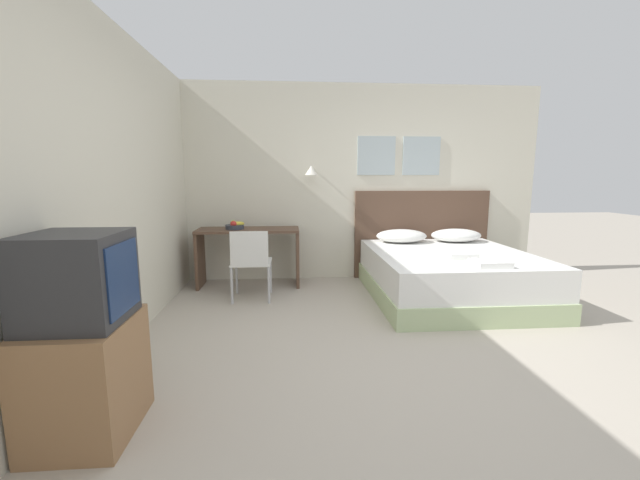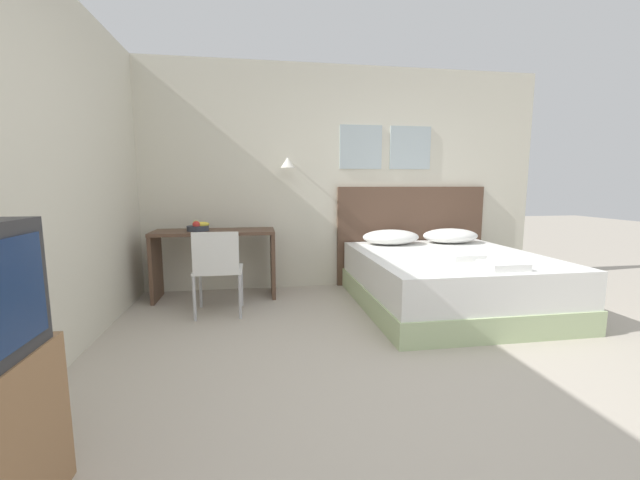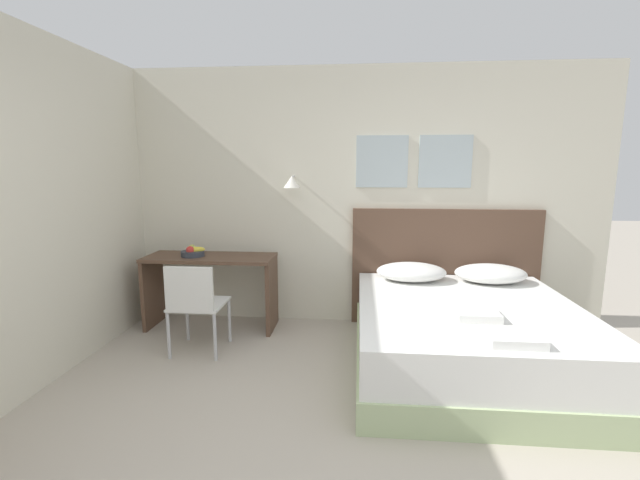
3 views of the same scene
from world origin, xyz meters
The scene contains 14 objects.
ground_plane centered at (0.00, 0.00, 0.00)m, with size 24.00×24.00×0.00m, color #B2A899.
wall_back centered at (0.01, 2.61, 1.33)m, with size 5.26×0.31×2.65m.
wall_left centered at (-2.26, -0.21, 1.32)m, with size 0.06×5.58×2.65m.
bed centered at (1.02, 1.53, 0.27)m, with size 1.79×1.98×0.55m.
headboard centered at (1.02, 2.55, 0.61)m, with size 1.91×0.06×1.22m.
pillow_left centered at (0.64, 2.25, 0.64)m, with size 0.67×0.45×0.17m.
pillow_right centered at (1.39, 2.25, 0.64)m, with size 0.67×0.45×0.17m.
folded_towel_near_foot centered at (0.99, 1.23, 0.58)m, with size 0.31×0.30×0.06m.
folded_towel_mid_bed centered at (1.11, 0.78, 0.58)m, with size 0.34×0.27×0.06m.
desk centered at (-1.38, 2.26, 0.53)m, with size 1.30×0.50×0.75m.
desk_chair centered at (-1.29, 1.60, 0.49)m, with size 0.45×0.45×0.83m.
fruit_bowl centered at (-1.54, 2.24, 0.80)m, with size 0.25×0.23×0.11m.
tv_stand centered at (-1.97, -0.72, 0.32)m, with size 0.49×0.59×0.65m.
television centered at (-1.96, -0.72, 0.89)m, with size 0.48×0.47×0.48m.
Camera 1 is at (-0.84, -2.81, 1.42)m, focal length 22.00 mm.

